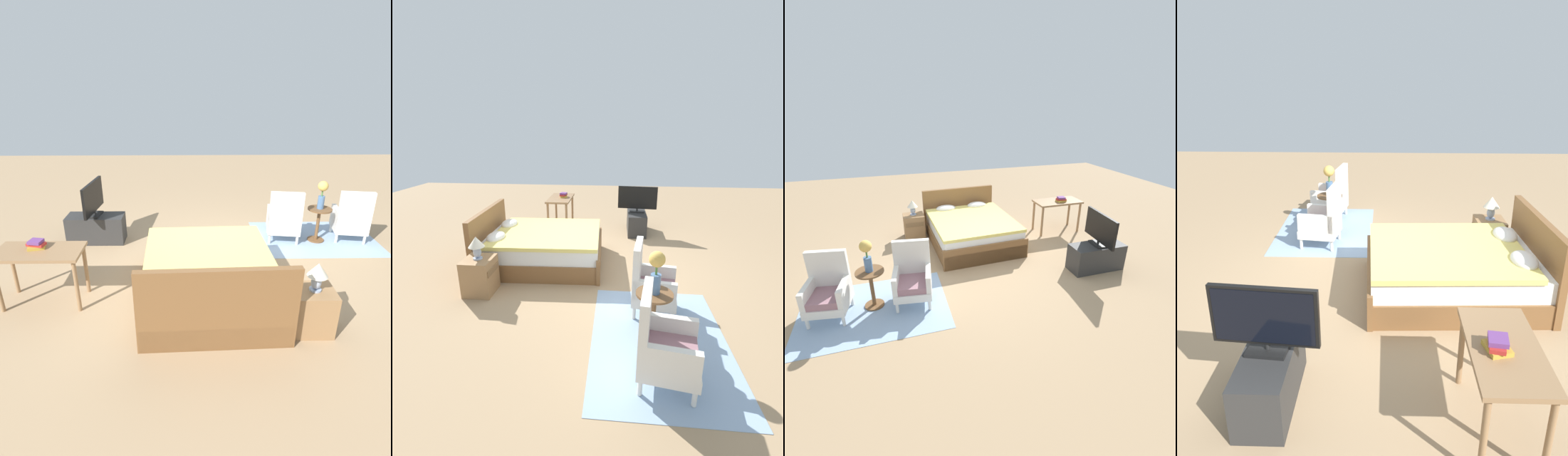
% 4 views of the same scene
% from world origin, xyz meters
% --- Properties ---
extents(ground_plane, '(16.00, 16.00, 0.00)m').
position_xyz_m(ground_plane, '(0.00, 0.00, 0.00)').
color(ground_plane, '#A38460').
extents(floor_rug, '(2.10, 1.50, 0.01)m').
position_xyz_m(floor_rug, '(-1.86, -0.90, 0.00)').
color(floor_rug, '#8EA8C6').
rests_on(floor_rug, ground_plane).
extents(bed, '(1.74, 2.07, 0.96)m').
position_xyz_m(bed, '(0.10, 0.92, 0.30)').
color(bed, brown).
rests_on(bed, ground_plane).
extents(armchair_by_window_left, '(0.62, 0.62, 0.92)m').
position_xyz_m(armchair_by_window_left, '(-2.43, -0.84, 0.38)').
color(armchair_by_window_left, white).
rests_on(armchair_by_window_left, floor_rug).
extents(armchair_by_window_right, '(0.61, 0.61, 0.92)m').
position_xyz_m(armchair_by_window_right, '(-1.28, -0.84, 0.38)').
color(armchair_by_window_right, white).
rests_on(armchair_by_window_right, floor_rug).
extents(side_table, '(0.40, 0.40, 0.59)m').
position_xyz_m(side_table, '(-1.86, -0.81, 0.37)').
color(side_table, brown).
rests_on(side_table, ground_plane).
extents(flower_vase, '(0.17, 0.17, 0.48)m').
position_xyz_m(flower_vase, '(-1.86, -0.81, 0.89)').
color(flower_vase, '#4C709E').
rests_on(flower_vase, side_table).
extents(nightstand, '(0.44, 0.41, 0.52)m').
position_xyz_m(nightstand, '(-1.02, 1.54, 0.26)').
color(nightstand, '#997047').
rests_on(nightstand, ground_plane).
extents(table_lamp, '(0.22, 0.22, 0.33)m').
position_xyz_m(table_lamp, '(-1.02, 1.54, 0.74)').
color(table_lamp, '#9EADC6').
rests_on(table_lamp, nightstand).
extents(tv_stand, '(0.96, 0.40, 0.48)m').
position_xyz_m(tv_stand, '(1.96, -0.85, 0.24)').
color(tv_stand, '#2D2D2D').
rests_on(tv_stand, ground_plane).
extents(tv_flatscreen, '(0.23, 0.86, 0.58)m').
position_xyz_m(tv_flatscreen, '(1.96, -0.85, 0.78)').
color(tv_flatscreen, black).
rests_on(tv_flatscreen, tv_stand).
extents(vanity_desk, '(1.04, 0.52, 0.73)m').
position_xyz_m(vanity_desk, '(2.17, 0.94, 0.62)').
color(vanity_desk, '#8E6B47').
rests_on(vanity_desk, ground_plane).
extents(book_stack, '(0.23, 0.20, 0.11)m').
position_xyz_m(book_stack, '(2.22, 0.87, 0.78)').
color(book_stack, '#B79333').
rests_on(book_stack, vanity_desk).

